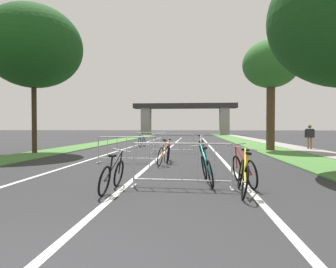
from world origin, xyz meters
The scene contains 22 objects.
grass_verge_left centered at (-6.40, 26.61, 0.03)m, with size 2.33×65.06×0.05m, color #477A38.
grass_verge_right centered at (6.40, 26.61, 0.03)m, with size 2.33×65.06×0.05m, color #477A38.
sidewalk_path_right centered at (8.42, 26.61, 0.04)m, with size 1.72×65.06×0.08m, color gray.
lane_stripe_center centered at (0.00, 18.82, 0.00)m, with size 0.14×37.64×0.01m, color silver.
lane_stripe_right_lane centered at (2.88, 18.82, 0.00)m, with size 0.14×37.64×0.01m, color silver.
lane_stripe_left_lane centered at (-2.88, 18.82, 0.00)m, with size 0.14×37.64×0.01m, color silver.
overpass_bridge centered at (0.00, 53.77, 4.24)m, with size 19.98×2.87×6.08m.
tree_left_cypress_far centered at (-6.93, 12.78, 5.73)m, with size 5.14×5.14×7.92m.
tree_right_oak_near centered at (6.28, 15.80, 5.14)m, with size 3.37×3.37×6.67m.
crowd_barrier_nearest centered at (1.35, 4.66, 0.52)m, with size 2.36×0.54×1.05m.
crowd_barrier_second centered at (-1.02, 9.18, 0.52)m, with size 2.35×0.47×1.05m.
crowd_barrier_third centered at (0.50, 13.69, 0.52)m, with size 2.35×0.52×1.05m.
crowd_barrier_fourth centered at (-1.34, 18.21, 0.52)m, with size 2.36×0.57×1.05m.
bicycle_silver_0 centered at (2.10, 14.07, 0.39)m, with size 0.50×1.78×1.01m.
bicycle_black_1 centered at (-0.15, 4.18, 0.35)m, with size 0.44×1.61×0.91m.
bicycle_teal_2 centered at (1.95, 5.25, 0.37)m, with size 0.54×1.71×0.99m.
bicycle_red_3 centered at (2.84, 5.11, 0.38)m, with size 0.61×1.69×1.01m.
bicycle_yellow_4 centered at (2.67, 4.22, 0.38)m, with size 0.55×1.78×0.98m.
bicycle_purple_5 centered at (0.61, 9.71, 0.35)m, with size 0.46×1.66×0.93m.
bicycle_blue_6 centered at (-2.14, 18.71, 0.38)m, with size 0.50×1.77×0.92m.
bicycle_orange_7 centered at (0.52, 8.77, 0.39)m, with size 0.63×1.73×0.98m.
pedestrian_in_red_jacket centered at (8.87, 16.59, 0.96)m, with size 0.57×0.33×1.58m.
Camera 1 is at (1.61, -1.92, 1.40)m, focal length 30.53 mm.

